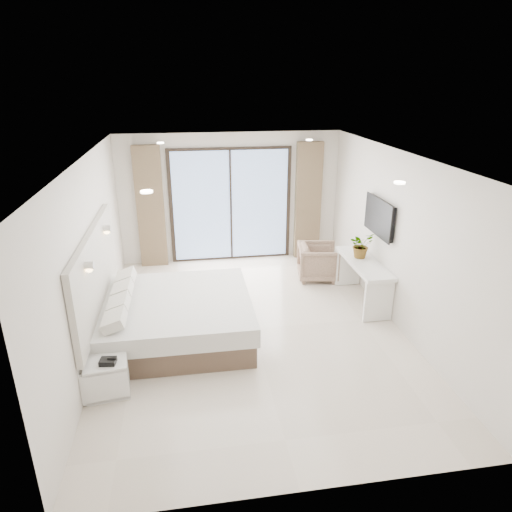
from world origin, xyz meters
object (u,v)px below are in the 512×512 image
at_px(nightstand, 107,377).
at_px(console_desk, 363,272).
at_px(armchair, 318,260).
at_px(bed, 175,317).

height_order(nightstand, console_desk, console_desk).
xyz_separation_m(nightstand, console_desk, (4.06, 1.93, 0.33)).
height_order(console_desk, armchair, console_desk).
relative_size(nightstand, console_desk, 0.35).
distance_m(bed, armchair, 3.28).
bearing_deg(armchair, console_desk, -147.59).
height_order(bed, console_desk, console_desk).
distance_m(console_desk, armchair, 1.21).
bearing_deg(armchair, bed, 131.95).
bearing_deg(armchair, nightstand, 139.22).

